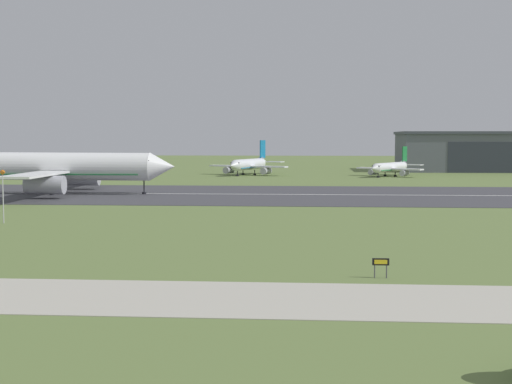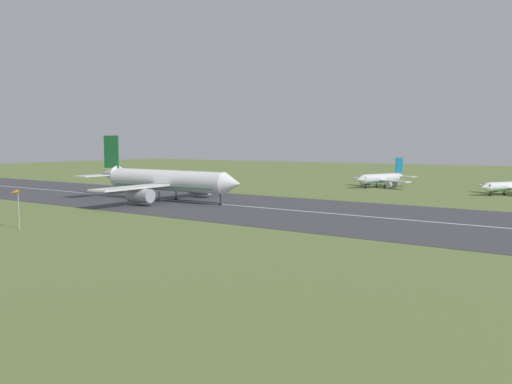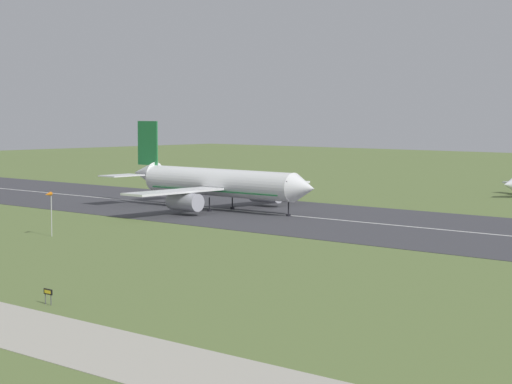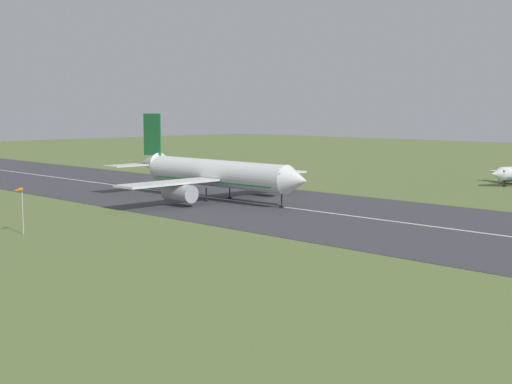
{
  "view_description": "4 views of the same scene",
  "coord_description": "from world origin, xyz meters",
  "views": [
    {
      "loc": [
        -3.52,
        -15.53,
        11.19
      ],
      "look_at": [
        -10.83,
        84.69,
        3.37
      ],
      "focal_mm": 50.0,
      "sensor_mm": 36.0,
      "label": 1
    },
    {
      "loc": [
        39.06,
        25.22,
        14.64
      ],
      "look_at": [
        -13.47,
        103.53,
        5.71
      ],
      "focal_mm": 35.0,
      "sensor_mm": 36.0,
      "label": 2
    },
    {
      "loc": [
        84.19,
        -17.03,
        19.19
      ],
      "look_at": [
        -16.13,
        91.02,
        7.3
      ],
      "focal_mm": 70.0,
      "sensor_mm": 36.0,
      "label": 3
    },
    {
      "loc": [
        53.46,
        25.22,
        17.99
      ],
      "look_at": [
        -23.13,
        101.61,
        5.54
      ],
      "focal_mm": 50.0,
      "sensor_mm": 36.0,
      "label": 4
    }
  ],
  "objects": [
    {
      "name": "airplane_landing",
      "position": [
        -53.07,
        120.06,
        5.23
      ],
      "size": [
        48.61,
        47.05,
        17.25
      ],
      "color": "white",
      "rests_on": "ground_plane"
    },
    {
      "name": "runway_strip",
      "position": [
        0.0,
        121.58,
        0.03
      ],
      "size": [
        448.76,
        47.19,
        0.06
      ],
      "primitive_type": "cube",
      "color": "#3D3D42",
      "rests_on": "ground_plane"
    },
    {
      "name": "runway_centreline",
      "position": [
        0.0,
        121.58,
        0.07
      ],
      "size": [
        403.88,
        0.7,
        0.01
      ],
      "primitive_type": "cube",
      "color": "silver",
      "rests_on": "runway_strip"
    },
    {
      "name": "windsock_pole",
      "position": [
        -42.22,
        72.5,
        6.16
      ],
      "size": [
        1.67,
        2.2,
        6.93
      ],
      "color": "#B7B7BC",
      "rests_on": "ground_plane"
    },
    {
      "name": "ground_plane",
      "position": [
        0.0,
        60.79,
        0.0
      ],
      "size": [
        688.76,
        688.76,
        0.0
      ],
      "primitive_type": "plane",
      "color": "olive"
    }
  ]
}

